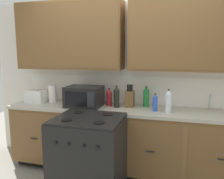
% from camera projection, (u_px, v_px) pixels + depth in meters
% --- Properties ---
extents(wall_unit, '(4.37, 0.40, 2.39)m').
position_uv_depth(wall_unit, '(127.00, 53.00, 3.09)').
color(wall_unit, white).
rests_on(wall_unit, ground_plane).
extents(counter_run, '(3.20, 0.64, 0.91)m').
position_uv_depth(counter_run, '(124.00, 140.00, 3.09)').
color(counter_run, black).
rests_on(counter_run, ground_plane).
extents(stove_range, '(0.76, 0.68, 0.95)m').
position_uv_depth(stove_range, '(89.00, 157.00, 2.56)').
color(stove_range, black).
rests_on(stove_range, ground_plane).
extents(microwave, '(0.48, 0.37, 0.28)m').
position_uv_depth(microwave, '(84.00, 96.00, 3.09)').
color(microwave, black).
rests_on(microwave, counter_run).
extents(toaster, '(0.28, 0.18, 0.19)m').
position_uv_depth(toaster, '(36.00, 96.00, 3.34)').
color(toaster, white).
rests_on(toaster, counter_run).
extents(knife_block, '(0.11, 0.14, 0.31)m').
position_uv_depth(knife_block, '(130.00, 98.00, 3.08)').
color(knife_block, brown).
rests_on(knife_block, counter_run).
extents(sink_faucet, '(0.02, 0.02, 0.20)m').
position_uv_depth(sink_faucet, '(210.00, 102.00, 2.92)').
color(sink_faucet, '#B2B5BA').
rests_on(sink_faucet, counter_run).
extents(paper_towel_roll, '(0.12, 0.12, 0.26)m').
position_uv_depth(paper_towel_roll, '(53.00, 94.00, 3.35)').
color(paper_towel_roll, white).
rests_on(paper_towel_roll, counter_run).
extents(bottle_red, '(0.08, 0.08, 0.25)m').
position_uv_depth(bottle_red, '(109.00, 97.00, 3.12)').
color(bottle_red, maroon).
rests_on(bottle_red, counter_run).
extents(bottle_blue, '(0.06, 0.06, 0.23)m').
position_uv_depth(bottle_blue, '(155.00, 103.00, 2.84)').
color(bottle_blue, blue).
rests_on(bottle_blue, counter_run).
extents(bottle_clear, '(0.08, 0.08, 0.29)m').
position_uv_depth(bottle_clear, '(168.00, 101.00, 2.76)').
color(bottle_clear, silver).
rests_on(bottle_clear, counter_run).
extents(bottle_dark, '(0.08, 0.08, 0.30)m').
position_uv_depth(bottle_dark, '(117.00, 97.00, 3.04)').
color(bottle_dark, black).
rests_on(bottle_dark, counter_run).
extents(bottle_green, '(0.08, 0.08, 0.28)m').
position_uv_depth(bottle_green, '(146.00, 97.00, 3.08)').
color(bottle_green, '#237A38').
rests_on(bottle_green, counter_run).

